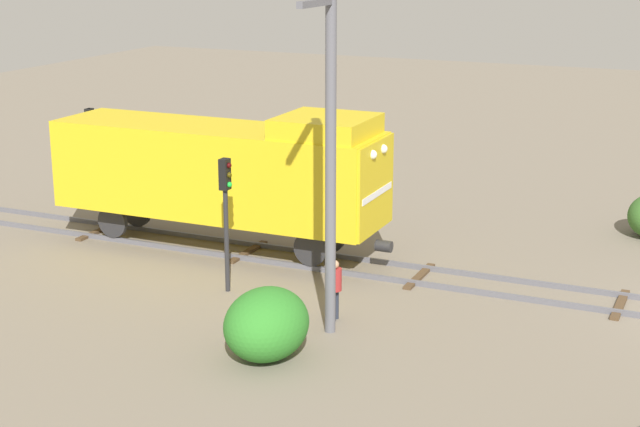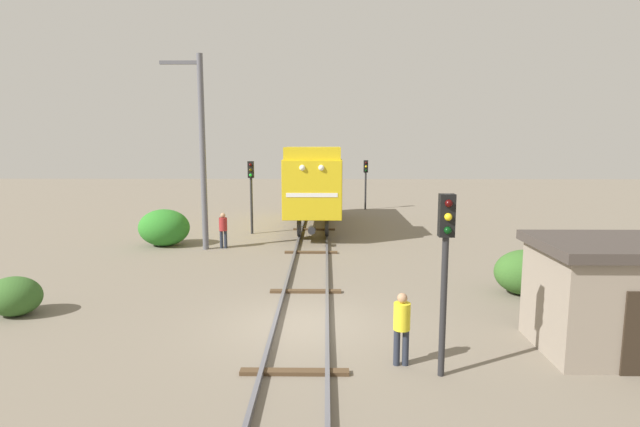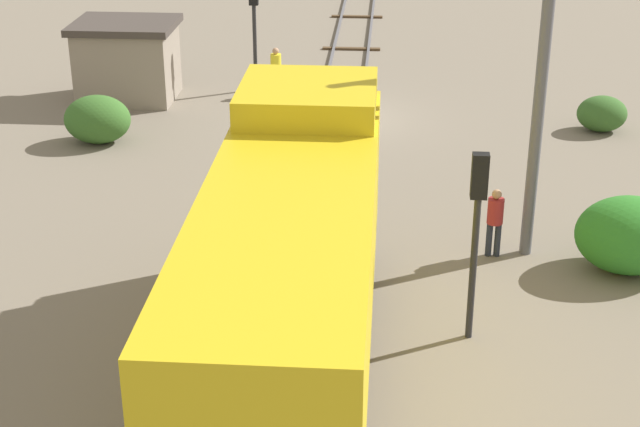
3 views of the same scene
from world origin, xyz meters
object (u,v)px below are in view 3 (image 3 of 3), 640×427
(worker_near_track, at_px, (276,67))
(worker_by_signal, at_px, (495,217))
(locomotive, at_px, (291,253))
(relay_hut, at_px, (127,60))
(traffic_signal_mid, at_px, (477,212))
(catenary_mast, at_px, (546,60))
(traffic_signal_near, at_px, (254,14))

(worker_near_track, distance_m, worker_by_signal, 14.07)
(locomotive, xyz_separation_m, relay_hut, (7.50, -17.33, -1.38))
(traffic_signal_mid, bearing_deg, worker_by_signal, -102.06)
(locomotive, distance_m, worker_near_track, 18.43)
(locomotive, distance_m, traffic_signal_mid, 3.95)
(catenary_mast, height_order, relay_hut, catenary_mast)
(locomotive, xyz_separation_m, catenary_mast, (-5.06, -5.97, 1.95))
(worker_near_track, bearing_deg, locomotive, -85.75)
(relay_hut, bearing_deg, worker_by_signal, 135.32)
(catenary_mast, xyz_separation_m, relay_hut, (12.56, -11.36, -3.33))
(locomotive, relative_size, worker_near_track, 6.82)
(traffic_signal_mid, distance_m, worker_by_signal, 4.22)
(locomotive, xyz_separation_m, worker_by_signal, (-4.20, -5.76, -1.78))
(traffic_signal_mid, distance_m, relay_hut, 18.85)
(locomotive, relative_size, catenary_mast, 1.30)
(relay_hut, bearing_deg, traffic_signal_near, -162.43)
(locomotive, distance_m, relay_hut, 18.93)
(worker_near_track, height_order, relay_hut, relay_hut)
(locomotive, bearing_deg, traffic_signal_near, -80.28)
(worker_by_signal, bearing_deg, worker_near_track, 120.98)
(worker_by_signal, distance_m, relay_hut, 16.46)
(locomotive, relative_size, worker_by_signal, 6.82)
(traffic_signal_mid, bearing_deg, catenary_mast, -112.70)
(catenary_mast, bearing_deg, traffic_signal_mid, 67.30)
(catenary_mast, bearing_deg, relay_hut, -42.13)
(traffic_signal_near, height_order, traffic_signal_mid, traffic_signal_near)
(traffic_signal_near, bearing_deg, relay_hut, 17.57)
(traffic_signal_near, distance_m, catenary_mast, 15.29)
(relay_hut, bearing_deg, traffic_signal_mid, 125.44)
(traffic_signal_near, height_order, catenary_mast, catenary_mast)
(worker_near_track, xyz_separation_m, relay_hut, (5.10, 0.85, 0.40))
(traffic_signal_near, relative_size, worker_by_signal, 2.34)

